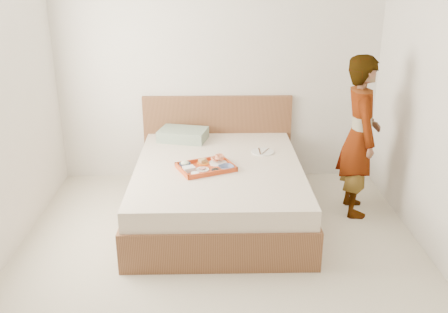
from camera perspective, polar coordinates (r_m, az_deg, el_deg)
name	(u,v)px	position (r m, az deg, el deg)	size (l,w,h in m)	color
ground	(221,274)	(4.00, -0.38, -13.44)	(3.50, 4.00, 0.01)	beige
wall_back	(218,64)	(5.39, -0.75, 10.70)	(3.50, 0.01, 2.60)	silver
wall_front	(230,292)	(1.62, 0.66, -15.45)	(3.50, 0.01, 2.60)	silver
bed	(219,190)	(4.74, -0.63, -3.92)	(1.65, 2.00, 0.53)	brown
headboard	(218,137)	(5.56, -0.76, 2.25)	(1.65, 0.06, 0.95)	brown
pillow	(183,135)	(5.31, -4.76, 2.55)	(0.49, 0.34, 0.12)	gray
tray	(206,167)	(4.53, -2.11, -1.21)	(0.49, 0.35, 0.04)	#B73D0F
prawn_plate	(218,163)	(4.63, -0.70, -0.75)	(0.17, 0.17, 0.01)	white
navy_bowl_big	(226,168)	(4.49, 0.25, -1.29)	(0.14, 0.14, 0.03)	#16274D
sauce_dish	(215,171)	(4.43, -1.00, -1.65)	(0.07, 0.07, 0.03)	black
meat_plate	(202,170)	(4.48, -2.51, -1.52)	(0.12, 0.12, 0.01)	white
bread_plate	(203,163)	(4.63, -2.43, -0.76)	(0.12, 0.12, 0.01)	orange
salad_bowl	(185,165)	(4.56, -4.54, -0.96)	(0.11, 0.11, 0.03)	#16274D
plastic_tub	(189,169)	(4.45, -4.10, -1.46)	(0.10, 0.08, 0.04)	silver
cheese_round	(195,174)	(4.37, -3.38, -2.02)	(0.07, 0.07, 0.02)	white
dinner_plate	(263,152)	(4.95, 4.48, 0.54)	(0.23, 0.23, 0.01)	white
person	(360,137)	(4.82, 15.43, 2.23)	(0.56, 0.37, 1.55)	silver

